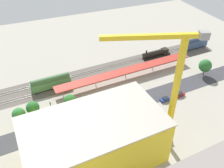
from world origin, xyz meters
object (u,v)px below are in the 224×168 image
at_px(passenger_coach, 195,43).
at_px(traffic_light, 51,107).
at_px(parked_car_2, 150,103).
at_px(street_tree_0, 33,108).
at_px(tower_crane, 169,86).
at_px(box_truck_0, 81,122).
at_px(parked_car_6, 83,123).
at_px(parked_car_0, 179,95).
at_px(parked_car_5, 101,116).
at_px(construction_building, 95,141).
at_px(parked_car_7, 66,128).
at_px(locomotive, 157,54).
at_px(street_tree_2, 205,66).
at_px(parked_car_3, 136,108).
at_px(street_tree_3, 70,101).
at_px(street_tree_1, 19,114).
at_px(parked_car_4, 118,112).
at_px(platform_canopy_near, 126,71).
at_px(parked_car_1, 165,99).
at_px(freight_coach_far, 51,82).

distance_m(passenger_coach, traffic_light, 86.77).
relative_size(parked_car_2, street_tree_0, 0.61).
distance_m(tower_crane, traffic_light, 44.55).
bearing_deg(box_truck_0, parked_car_6, -157.84).
relative_size(street_tree_0, traffic_light, 1.15).
bearing_deg(parked_car_0, parked_car_5, -0.73).
bearing_deg(construction_building, parked_car_5, -119.82).
xyz_separation_m(parked_car_7, tower_crane, (-27.48, 17.81, 22.72)).
height_order(locomotive, passenger_coach, passenger_coach).
distance_m(locomotive, tower_crane, 61.65).
relative_size(tower_crane, street_tree_2, 5.01).
bearing_deg(parked_car_3, street_tree_3, -20.94).
height_order(parked_car_3, street_tree_1, street_tree_1).
distance_m(parked_car_3, street_tree_1, 43.16).
xyz_separation_m(parked_car_7, traffic_light, (3.28, -8.32, 3.87)).
height_order(tower_crane, street_tree_3, tower_crane).
bearing_deg(parked_car_4, parked_car_0, 179.66).
distance_m(construction_building, street_tree_3, 24.65).
height_order(parked_car_3, street_tree_0, street_tree_0).
bearing_deg(street_tree_3, box_truck_0, 97.52).
xyz_separation_m(parked_car_3, parked_car_4, (7.38, -0.49, 0.04)).
height_order(platform_canopy_near, traffic_light, traffic_light).
xyz_separation_m(parked_car_0, parked_car_3, (20.32, 0.33, 0.01)).
relative_size(platform_canopy_near, parked_car_0, 13.80).
distance_m(parked_car_6, street_tree_2, 62.06).
distance_m(parked_car_1, street_tree_2, 28.57).
relative_size(parked_car_0, parked_car_3, 1.15).
bearing_deg(parked_car_2, passenger_coach, -145.21).
distance_m(parked_car_0, parked_car_3, 20.32).
xyz_separation_m(parked_car_7, box_truck_0, (-5.28, 0.40, 0.86)).
xyz_separation_m(construction_building, traffic_light, (8.71, -23.88, -3.26)).
xyz_separation_m(passenger_coach, parked_car_7, (80.12, 32.22, -2.46)).
bearing_deg(parked_car_4, street_tree_0, -17.01).
height_order(box_truck_0, street_tree_0, street_tree_0).
bearing_deg(tower_crane, parked_car_6, -40.08).
bearing_deg(tower_crane, locomotive, -119.92).
bearing_deg(parked_car_0, street_tree_3, -11.20).
distance_m(street_tree_1, traffic_light, 11.20).
height_order(parked_car_5, street_tree_1, street_tree_1).
bearing_deg(street_tree_0, parked_car_0, 170.84).
height_order(locomotive, street_tree_0, street_tree_0).
xyz_separation_m(tower_crane, street_tree_1, (41.93, -25.91, -18.17)).
height_order(locomotive, parked_car_6, locomotive).
bearing_deg(tower_crane, passenger_coach, -136.46).
bearing_deg(street_tree_0, construction_building, 120.77).
bearing_deg(freight_coach_far, platform_canopy_near, 170.59).
relative_size(parked_car_0, parked_car_2, 0.99).
distance_m(parked_car_0, parked_car_1, 7.14).
xyz_separation_m(parked_car_4, parked_car_7, (20.28, 0.33, -0.09)).
bearing_deg(traffic_light, freight_coach_far, -100.32).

